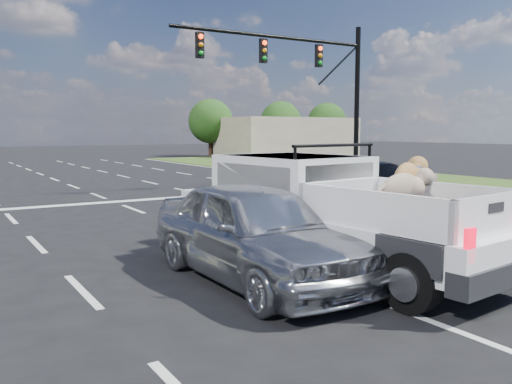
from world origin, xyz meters
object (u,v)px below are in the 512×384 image
(traffic_signal, at_px, (315,76))
(black_coupe, at_px, (376,187))
(silver_sedan, at_px, (255,231))
(pickup_truck, at_px, (334,211))

(traffic_signal, bearing_deg, black_coupe, -113.22)
(traffic_signal, bearing_deg, silver_sedan, -131.01)
(pickup_truck, height_order, black_coupe, pickup_truck)
(silver_sedan, height_order, black_coupe, silver_sedan)
(pickup_truck, distance_m, silver_sedan, 1.66)
(traffic_signal, height_order, pickup_truck, traffic_signal)
(traffic_signal, relative_size, black_coupe, 1.74)
(pickup_truck, relative_size, black_coupe, 1.17)
(traffic_signal, xyz_separation_m, pickup_truck, (-8.23, -11.35, -3.70))
(pickup_truck, xyz_separation_m, black_coupe, (5.27, 4.46, -0.27))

